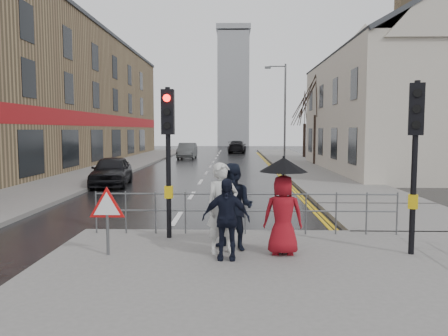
{
  "coord_description": "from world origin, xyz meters",
  "views": [
    {
      "loc": [
        1.69,
        -9.56,
        2.6
      ],
      "look_at": [
        1.36,
        4.38,
        1.37
      ],
      "focal_mm": 35.0,
      "sensor_mm": 36.0,
      "label": 1
    }
  ],
  "objects_px": {
    "pedestrian_with_umbrella": "(283,200)",
    "car_mid": "(187,151)",
    "pedestrian_a": "(222,208)",
    "pedestrian_d": "(226,219)",
    "car_parked": "(112,171)",
    "pedestrian_b": "(234,207)"
  },
  "relations": [
    {
      "from": "pedestrian_with_umbrella",
      "to": "car_mid",
      "type": "height_order",
      "value": "pedestrian_with_umbrella"
    },
    {
      "from": "pedestrian_a",
      "to": "pedestrian_d",
      "type": "height_order",
      "value": "pedestrian_a"
    },
    {
      "from": "pedestrian_d",
      "to": "car_parked",
      "type": "distance_m",
      "value": 13.05
    },
    {
      "from": "pedestrian_a",
      "to": "car_mid",
      "type": "height_order",
      "value": "pedestrian_a"
    },
    {
      "from": "pedestrian_b",
      "to": "car_mid",
      "type": "distance_m",
      "value": 30.71
    },
    {
      "from": "pedestrian_b",
      "to": "car_mid",
      "type": "xyz_separation_m",
      "value": [
        -4.24,
        30.41,
        -0.32
      ]
    },
    {
      "from": "pedestrian_with_umbrella",
      "to": "car_mid",
      "type": "relative_size",
      "value": 0.45
    },
    {
      "from": "pedestrian_b",
      "to": "car_parked",
      "type": "relative_size",
      "value": 0.44
    },
    {
      "from": "pedestrian_a",
      "to": "pedestrian_b",
      "type": "distance_m",
      "value": 0.32
    },
    {
      "from": "pedestrian_d",
      "to": "car_parked",
      "type": "xyz_separation_m",
      "value": [
        -5.53,
        11.82,
        -0.22
      ]
    },
    {
      "from": "pedestrian_d",
      "to": "car_mid",
      "type": "height_order",
      "value": "pedestrian_d"
    },
    {
      "from": "pedestrian_a",
      "to": "pedestrian_b",
      "type": "xyz_separation_m",
      "value": [
        0.22,
        0.24,
        -0.02
      ]
    },
    {
      "from": "pedestrian_d",
      "to": "car_mid",
      "type": "xyz_separation_m",
      "value": [
        -4.1,
        31.06,
        -0.21
      ]
    },
    {
      "from": "pedestrian_a",
      "to": "pedestrian_with_umbrella",
      "type": "height_order",
      "value": "pedestrian_with_umbrella"
    },
    {
      "from": "car_parked",
      "to": "car_mid",
      "type": "relative_size",
      "value": 0.95
    },
    {
      "from": "pedestrian_a",
      "to": "pedestrian_d",
      "type": "bearing_deg",
      "value": -101.99
    },
    {
      "from": "pedestrian_d",
      "to": "pedestrian_b",
      "type": "bearing_deg",
      "value": 80.26
    },
    {
      "from": "pedestrian_d",
      "to": "car_mid",
      "type": "relative_size",
      "value": 0.36
    },
    {
      "from": "pedestrian_with_umbrella",
      "to": "pedestrian_d",
      "type": "relative_size",
      "value": 1.24
    },
    {
      "from": "pedestrian_b",
      "to": "pedestrian_with_umbrella",
      "type": "distance_m",
      "value": 1.04
    },
    {
      "from": "pedestrian_d",
      "to": "car_mid",
      "type": "distance_m",
      "value": 31.33
    },
    {
      "from": "pedestrian_a",
      "to": "car_mid",
      "type": "relative_size",
      "value": 0.42
    }
  ]
}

